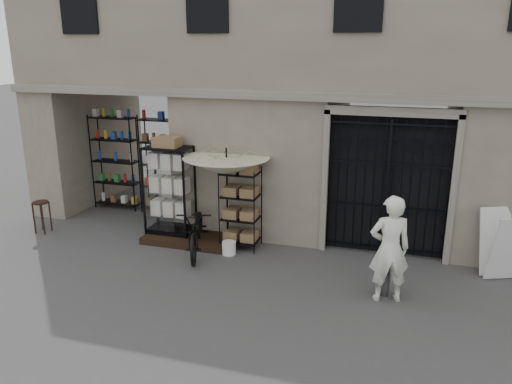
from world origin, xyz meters
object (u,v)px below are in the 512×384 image
(shopkeeper, at_px, (385,299))
(easel_sign, at_px, (501,245))
(bicycle, at_px, (198,252))
(wooden_stool, at_px, (42,216))
(wire_rack, at_px, (241,209))
(market_umbrella, at_px, (226,162))
(white_bucket, at_px, (229,248))
(display_cabinet, at_px, (170,195))
(steel_bollard, at_px, (386,272))

(shopkeeper, distance_m, easel_sign, 2.54)
(bicycle, relative_size, wooden_stool, 2.63)
(wire_rack, relative_size, wooden_stool, 2.36)
(market_umbrella, distance_m, easel_sign, 5.55)
(wooden_stool, bearing_deg, shopkeeper, -7.04)
(white_bucket, bearing_deg, display_cabinet, 162.62)
(white_bucket, distance_m, easel_sign, 5.27)
(market_umbrella, height_order, shopkeeper, market_umbrella)
(market_umbrella, distance_m, steel_bollard, 3.94)
(display_cabinet, xyz_separation_m, shopkeeper, (4.82, -1.52, -1.03))
(steel_bollard, distance_m, easel_sign, 2.40)
(display_cabinet, height_order, wire_rack, display_cabinet)
(white_bucket, height_order, bicycle, bicycle)
(market_umbrella, xyz_separation_m, wooden_stool, (-4.41, -0.52, -1.48))
(white_bucket, distance_m, shopkeeper, 3.42)
(shopkeeper, relative_size, easel_sign, 1.47)
(display_cabinet, relative_size, white_bucket, 7.32)
(white_bucket, distance_m, wooden_stool, 4.61)
(steel_bollard, xyz_separation_m, shopkeeper, (0.03, -0.15, -0.45))
(steel_bollard, bearing_deg, bicycle, 168.59)
(bicycle, height_order, shopkeeper, bicycle)
(wooden_stool, bearing_deg, market_umbrella, 6.77)
(wire_rack, distance_m, easel_sign, 5.11)
(market_umbrella, bearing_deg, display_cabinet, 178.93)
(bicycle, relative_size, steel_bollard, 2.20)
(easel_sign, bearing_deg, bicycle, 162.60)
(wire_rack, xyz_separation_m, white_bucket, (-0.11, -0.44, -0.72))
(easel_sign, bearing_deg, wire_rack, 157.37)
(wire_rack, bearing_deg, market_umbrella, -170.35)
(market_umbrella, relative_size, steel_bollard, 2.92)
(display_cabinet, distance_m, market_umbrella, 1.61)
(white_bucket, xyz_separation_m, wooden_stool, (-4.60, -0.06, 0.26))
(white_bucket, relative_size, wooden_stool, 0.39)
(bicycle, distance_m, steel_bollard, 3.99)
(display_cabinet, height_order, white_bucket, display_cabinet)
(wire_rack, bearing_deg, bicycle, -132.17)
(bicycle, height_order, wooden_stool, bicycle)
(display_cabinet, xyz_separation_m, bicycle, (0.89, -0.58, -1.03))
(display_cabinet, xyz_separation_m, wooden_stool, (-3.04, -0.55, -0.64))
(display_cabinet, height_order, wooden_stool, display_cabinet)
(white_bucket, relative_size, steel_bollard, 0.32)
(display_cabinet, xyz_separation_m, steel_bollard, (4.78, -1.37, -0.58))
(bicycle, bearing_deg, white_bucket, -10.03)
(white_bucket, bearing_deg, bicycle, -172.05)
(wire_rack, xyz_separation_m, wooden_stool, (-4.72, -0.50, -0.47))
(bicycle, xyz_separation_m, shopkeeper, (3.92, -0.94, 0.00))
(wire_rack, height_order, steel_bollard, wire_rack)
(white_bucket, bearing_deg, steel_bollard, -15.25)
(wire_rack, xyz_separation_m, easel_sign, (5.11, -0.01, -0.20))
(bicycle, height_order, steel_bollard, bicycle)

